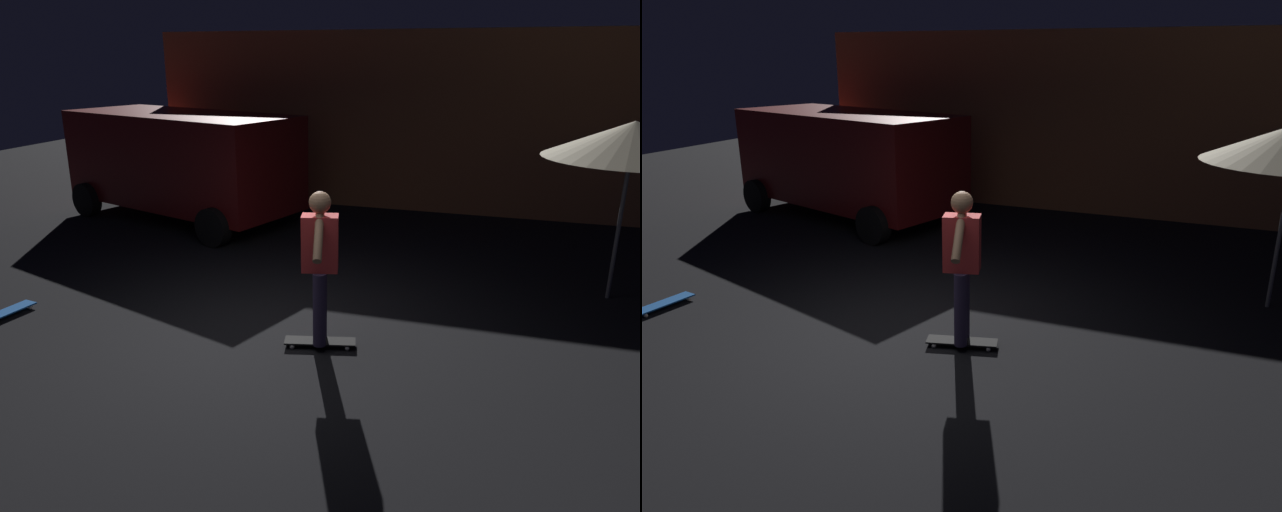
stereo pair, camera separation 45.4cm
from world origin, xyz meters
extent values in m
plane|color=black|center=(0.00, 0.00, 0.00)|extent=(28.00, 28.00, 0.00)
cube|color=#C67A47|center=(1.12, 8.27, 1.77)|extent=(12.08, 3.43, 3.53)
cube|color=maroon|center=(-3.48, 4.56, 1.18)|extent=(4.96, 3.19, 1.70)
cube|color=black|center=(-5.65, 5.25, 1.53)|extent=(0.58, 1.69, 0.64)
cylinder|color=black|center=(-5.44, 4.15, 0.33)|extent=(0.70, 0.41, 0.66)
cylinder|color=black|center=(-4.85, 6.03, 0.33)|extent=(0.70, 0.41, 0.66)
cylinder|color=black|center=(-2.10, 3.09, 0.33)|extent=(0.70, 0.41, 0.66)
cylinder|color=black|center=(-1.51, 4.98, 0.33)|extent=(0.70, 0.41, 0.66)
cylinder|color=slate|center=(3.91, 2.66, 1.10)|extent=(0.05, 0.05, 2.20)
cube|color=black|center=(0.71, 0.17, 0.06)|extent=(0.81, 0.39, 0.02)
sphere|color=silver|center=(0.98, 0.32, 0.03)|extent=(0.05, 0.05, 0.05)
sphere|color=silver|center=(1.03, 0.16, 0.03)|extent=(0.05, 0.05, 0.05)
sphere|color=silver|center=(0.40, 0.17, 0.03)|extent=(0.05, 0.05, 0.05)
sphere|color=silver|center=(0.44, 0.01, 0.03)|extent=(0.05, 0.05, 0.05)
cube|color=#1959B2|center=(-3.20, -0.29, 0.06)|extent=(0.31, 0.80, 0.02)
sphere|color=silver|center=(-3.16, -0.60, 0.03)|extent=(0.05, 0.05, 0.05)
sphere|color=silver|center=(-3.07, -0.01, 0.03)|extent=(0.05, 0.05, 0.05)
sphere|color=silver|center=(-3.24, 0.02, 0.03)|extent=(0.05, 0.05, 0.05)
cylinder|color=#382D4C|center=(0.69, 0.27, 0.48)|extent=(0.14, 0.14, 0.82)
cylinder|color=#382D4C|center=(0.74, 0.06, 0.48)|extent=(0.14, 0.14, 0.82)
cube|color=red|center=(0.71, 0.17, 1.19)|extent=(0.42, 0.31, 0.60)
sphere|color=#936B4C|center=(0.71, 0.17, 1.62)|extent=(0.23, 0.23, 0.23)
cylinder|color=#936B4C|center=(0.66, 0.38, 1.34)|extent=(0.22, 0.55, 0.46)
cylinder|color=#936B4C|center=(0.77, -0.05, 1.34)|extent=(0.22, 0.55, 0.46)
camera|label=1|loc=(2.53, -5.48, 3.04)|focal=33.52mm
camera|label=2|loc=(2.96, -5.32, 3.04)|focal=33.52mm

